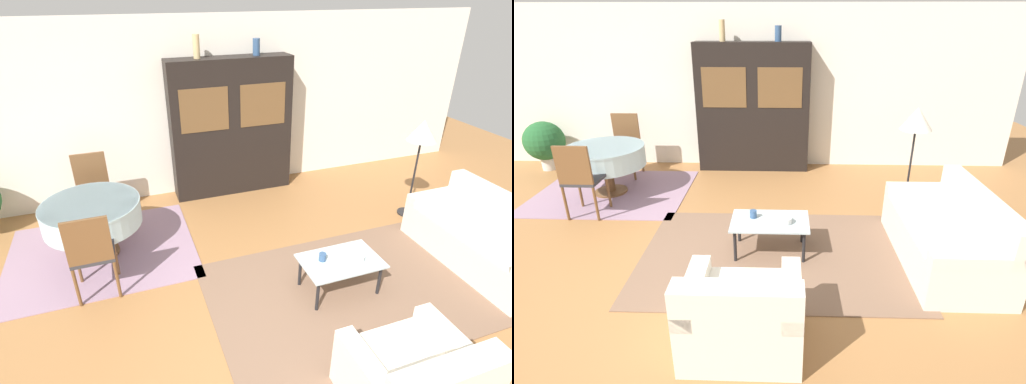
% 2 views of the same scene
% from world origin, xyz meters
% --- Properties ---
extents(ground_plane, '(14.00, 14.00, 0.00)m').
position_xyz_m(ground_plane, '(0.00, 0.00, 0.00)').
color(ground_plane, '#9E6B3D').
extents(wall_back, '(10.00, 0.06, 2.70)m').
position_xyz_m(wall_back, '(0.00, 3.63, 1.35)').
color(wall_back, silver).
rests_on(wall_back, ground_plane).
extents(area_rug, '(3.03, 2.02, 0.01)m').
position_xyz_m(area_rug, '(0.95, 0.51, 0.01)').
color(area_rug, brown).
rests_on(area_rug, ground_plane).
extents(dining_rug, '(2.27, 1.84, 0.01)m').
position_xyz_m(dining_rug, '(-1.59, 2.20, 0.01)').
color(dining_rug, gray).
rests_on(dining_rug, ground_plane).
extents(couch, '(0.88, 1.76, 0.81)m').
position_xyz_m(couch, '(2.81, 0.48, 0.30)').
color(couch, silver).
rests_on(couch, ground_plane).
extents(armchair, '(0.94, 0.82, 0.78)m').
position_xyz_m(armchair, '(0.70, -0.85, 0.30)').
color(armchair, silver).
rests_on(armchair, ground_plane).
extents(coffee_table, '(0.87, 0.54, 0.39)m').
position_xyz_m(coffee_table, '(0.88, 0.58, 0.36)').
color(coffee_table, black).
rests_on(coffee_table, area_rug).
extents(display_cabinet, '(1.88, 0.39, 2.13)m').
position_xyz_m(display_cabinet, '(0.50, 3.39, 1.07)').
color(display_cabinet, black).
rests_on(display_cabinet, ground_plane).
extents(dining_table, '(1.16, 1.16, 0.73)m').
position_xyz_m(dining_table, '(-1.62, 2.19, 0.58)').
color(dining_table, brown).
rests_on(dining_table, dining_rug).
extents(dining_chair_near, '(0.44, 0.44, 1.02)m').
position_xyz_m(dining_chair_near, '(-1.62, 1.39, 0.59)').
color(dining_chair_near, brown).
rests_on(dining_chair_near, dining_rug).
extents(dining_chair_far, '(0.44, 0.44, 1.02)m').
position_xyz_m(dining_chair_far, '(-1.62, 2.99, 0.59)').
color(dining_chair_far, brown).
rests_on(dining_chair_far, dining_rug).
extents(floor_lamp, '(0.41, 0.41, 1.44)m').
position_xyz_m(floor_lamp, '(2.72, 1.72, 1.24)').
color(floor_lamp, black).
rests_on(floor_lamp, ground_plane).
extents(cup, '(0.08, 0.08, 0.09)m').
position_xyz_m(cup, '(0.69, 0.65, 0.45)').
color(cup, '#33517A').
rests_on(cup, coffee_table).
extents(bowl, '(0.17, 0.17, 0.07)m').
position_xyz_m(bowl, '(1.03, 0.53, 0.44)').
color(bowl, white).
rests_on(bowl, coffee_table).
extents(vase_tall, '(0.09, 0.09, 0.32)m').
position_xyz_m(vase_tall, '(0.03, 3.39, 2.29)').
color(vase_tall, tan).
rests_on(vase_tall, display_cabinet).
extents(vase_short, '(0.11, 0.11, 0.24)m').
position_xyz_m(vase_short, '(0.91, 3.39, 2.24)').
color(vase_short, '#33517A').
rests_on(vase_short, display_cabinet).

